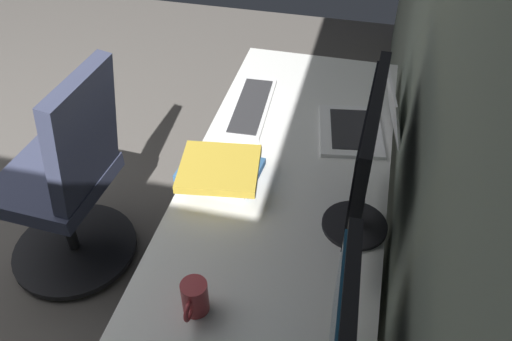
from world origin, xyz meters
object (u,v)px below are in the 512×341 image
at_px(drawer_pedestal, 275,312).
at_px(office_chair, 68,186).
at_px(keyboard_main, 251,107).
at_px(coffee_mug, 195,298).
at_px(book_stack_near, 219,170).
at_px(laptop_leftmost, 367,122).
at_px(monitor_primary, 365,160).

bearing_deg(drawer_pedestal, office_chair, -108.66).
relative_size(drawer_pedestal, keyboard_main, 1.63).
bearing_deg(keyboard_main, coffee_mug, 5.05).
distance_m(drawer_pedestal, keyboard_main, 0.79).
distance_m(coffee_mug, office_chair, 1.04).
bearing_deg(drawer_pedestal, coffee_mug, -28.63).
xyz_separation_m(keyboard_main, book_stack_near, (0.43, -0.00, 0.03)).
height_order(laptop_leftmost, office_chair, office_chair).
height_order(drawer_pedestal, keyboard_main, keyboard_main).
bearing_deg(office_chair, laptop_leftmost, 103.44).
bearing_deg(book_stack_near, keyboard_main, 179.72).
bearing_deg(keyboard_main, office_chair, -64.90).
bearing_deg(drawer_pedestal, book_stack_near, -131.07).
height_order(drawer_pedestal, coffee_mug, coffee_mug).
bearing_deg(office_chair, coffee_mug, 51.89).
xyz_separation_m(drawer_pedestal, office_chair, (-0.31, -0.93, 0.11)).
bearing_deg(monitor_primary, drawer_pedestal, -64.30).
xyz_separation_m(laptop_leftmost, coffee_mug, (0.88, -0.37, -0.00)).
height_order(book_stack_near, office_chair, office_chair).
height_order(monitor_primary, coffee_mug, monitor_primary).
bearing_deg(keyboard_main, book_stack_near, -0.28).
bearing_deg(laptop_leftmost, book_stack_near, -50.45).
bearing_deg(laptop_leftmost, drawer_pedestal, -19.82).
distance_m(monitor_primary, keyboard_main, 0.75).
bearing_deg(monitor_primary, keyboard_main, -139.48).
bearing_deg(drawer_pedestal, monitor_primary, 115.70).
xyz_separation_m(monitor_primary, laptop_leftmost, (-0.48, -0.00, -0.21)).
distance_m(keyboard_main, office_chair, 0.81).
xyz_separation_m(laptop_leftmost, keyboard_main, (-0.05, -0.45, -0.04)).
relative_size(laptop_leftmost, book_stack_near, 1.22).
relative_size(monitor_primary, keyboard_main, 1.15).
height_order(coffee_mug, office_chair, office_chair).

